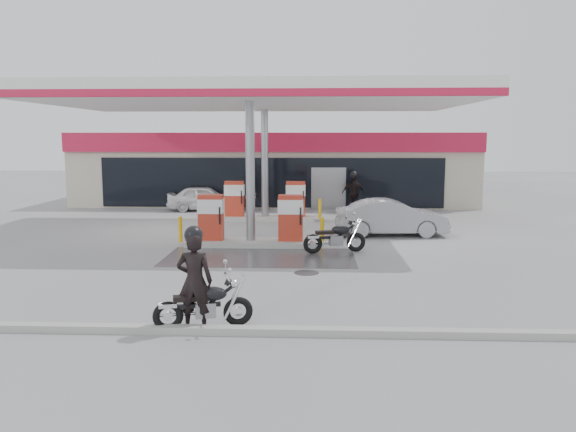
# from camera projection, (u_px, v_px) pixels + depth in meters

# --- Properties ---
(ground) EXTENTS (90.00, 90.00, 0.00)m
(ground) POSITION_uv_depth(u_px,v_px,m) (244.00, 257.00, 17.78)
(ground) COLOR gray
(ground) RESTS_ON ground
(wet_patch) EXTENTS (6.00, 3.00, 0.00)m
(wet_patch) POSITION_uv_depth(u_px,v_px,m) (260.00, 257.00, 17.76)
(wet_patch) COLOR #4C4C4F
(wet_patch) RESTS_ON ground
(drain_cover) EXTENTS (0.70, 0.70, 0.01)m
(drain_cover) POSITION_uv_depth(u_px,v_px,m) (307.00, 273.00, 15.72)
(drain_cover) COLOR #38383A
(drain_cover) RESTS_ON ground
(kerb) EXTENTS (28.00, 0.25, 0.15)m
(kerb) POSITION_uv_depth(u_px,v_px,m) (201.00, 330.00, 10.84)
(kerb) COLOR gray
(kerb) RESTS_ON ground
(store_building) EXTENTS (22.00, 8.22, 4.00)m
(store_building) POSITION_uv_depth(u_px,v_px,m) (276.00, 167.00, 33.26)
(store_building) COLOR #B8B19A
(store_building) RESTS_ON ground
(canopy) EXTENTS (16.00, 10.02, 5.51)m
(canopy) POSITION_uv_depth(u_px,v_px,m) (258.00, 99.00, 21.99)
(canopy) COLOR silver
(canopy) RESTS_ON ground
(pump_island_near) EXTENTS (5.14, 1.30, 1.78)m
(pump_island_near) POSITION_uv_depth(u_px,v_px,m) (251.00, 225.00, 19.66)
(pump_island_near) COLOR #9E9E99
(pump_island_near) RESTS_ON ground
(pump_island_far) EXTENTS (5.14, 1.30, 1.78)m
(pump_island_far) POSITION_uv_depth(u_px,v_px,m) (265.00, 205.00, 25.59)
(pump_island_far) COLOR #9E9E99
(pump_island_far) RESTS_ON ground
(main_motorcycle) EXTENTS (1.95, 0.83, 1.02)m
(main_motorcycle) POSITION_uv_depth(u_px,v_px,m) (205.00, 306.00, 11.11)
(main_motorcycle) COLOR black
(main_motorcycle) RESTS_ON ground
(biker_main) EXTENTS (0.72, 0.48, 1.95)m
(biker_main) POSITION_uv_depth(u_px,v_px,m) (195.00, 281.00, 10.99)
(biker_main) COLOR black
(biker_main) RESTS_ON ground
(parked_motorcycle) EXTENTS (2.10, 0.88, 1.09)m
(parked_motorcycle) POSITION_uv_depth(u_px,v_px,m) (336.00, 238.00, 18.40)
(parked_motorcycle) COLOR black
(parked_motorcycle) RESTS_ON ground
(sedan_white) EXTENTS (3.89, 1.81, 1.29)m
(sedan_white) POSITION_uv_depth(u_px,v_px,m) (205.00, 198.00, 28.91)
(sedan_white) COLOR white
(sedan_white) RESTS_ON ground
(attendant) EXTENTS (0.89, 0.99, 1.67)m
(attendant) POSITION_uv_depth(u_px,v_px,m) (252.00, 195.00, 28.39)
(attendant) COLOR #5B5B60
(attendant) RESTS_ON ground
(hatchback_silver) EXTENTS (4.31, 1.73, 1.39)m
(hatchback_silver) POSITION_uv_depth(u_px,v_px,m) (391.00, 218.00, 21.62)
(hatchback_silver) COLOR gray
(hatchback_silver) RESTS_ON ground
(parked_car_left) EXTENTS (4.35, 2.61, 1.18)m
(parked_car_left) POSITION_uv_depth(u_px,v_px,m) (190.00, 194.00, 31.75)
(parked_car_left) COLOR #5D1914
(parked_car_left) RESTS_ON ground
(biker_walking) EXTENTS (1.17, 0.53, 1.95)m
(biker_walking) POSITION_uv_depth(u_px,v_px,m) (353.00, 193.00, 28.19)
(biker_walking) COLOR black
(biker_walking) RESTS_ON ground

